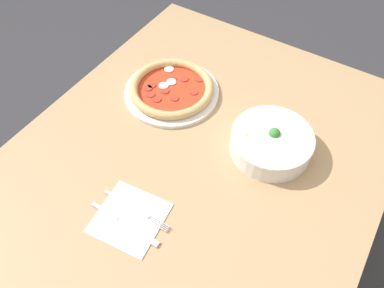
{
  "coord_description": "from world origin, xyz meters",
  "views": [
    {
      "loc": [
        0.52,
        0.31,
        1.59
      ],
      "look_at": [
        -0.01,
        -0.02,
        0.78
      ],
      "focal_mm": 35.0,
      "sensor_mm": 36.0,
      "label": 1
    }
  ],
  "objects_px": {
    "bowl": "(271,142)",
    "fork": "(135,209)",
    "pizza": "(172,89)",
    "knife": "(122,222)"
  },
  "relations": [
    {
      "from": "bowl",
      "to": "fork",
      "type": "height_order",
      "value": "bowl"
    },
    {
      "from": "bowl",
      "to": "fork",
      "type": "distance_m",
      "value": 0.4
    },
    {
      "from": "pizza",
      "to": "fork",
      "type": "height_order",
      "value": "pizza"
    },
    {
      "from": "bowl",
      "to": "fork",
      "type": "bearing_deg",
      "value": -29.98
    },
    {
      "from": "fork",
      "to": "knife",
      "type": "bearing_deg",
      "value": -98.27
    },
    {
      "from": "bowl",
      "to": "knife",
      "type": "bearing_deg",
      "value": -27.92
    },
    {
      "from": "pizza",
      "to": "bowl",
      "type": "bearing_deg",
      "value": 83.61
    },
    {
      "from": "fork",
      "to": "pizza",
      "type": "bearing_deg",
      "value": 111.93
    },
    {
      "from": "pizza",
      "to": "fork",
      "type": "relative_size",
      "value": 1.51
    },
    {
      "from": "pizza",
      "to": "knife",
      "type": "height_order",
      "value": "pizza"
    }
  ]
}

